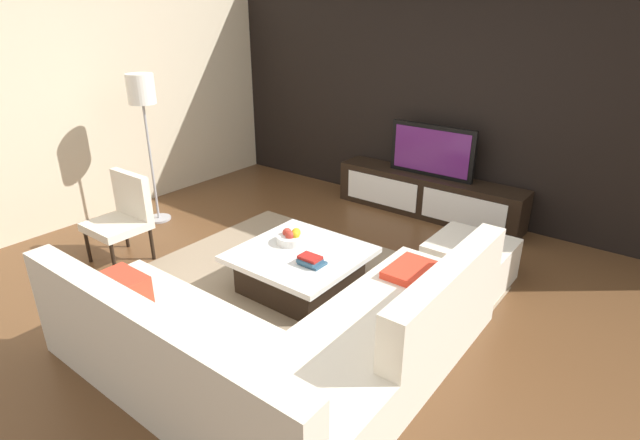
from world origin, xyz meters
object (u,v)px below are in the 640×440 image
object	(u,v)px
ottoman	(470,262)
television	(432,151)
sectional_couch	(282,343)
coffee_table	(300,270)
book_stack	(311,261)
accent_chair_near	(124,212)
media_console	(428,195)
floor_lamp	(142,100)
fruit_bowl	(292,237)

from	to	relation	value
ottoman	television	bearing A→B (deg)	130.08
sectional_couch	coffee_table	bearing A→B (deg)	123.42
sectional_couch	book_stack	distance (m)	0.94
sectional_couch	accent_chair_near	world-z (taller)	accent_chair_near
sectional_couch	book_stack	bearing A→B (deg)	116.34
sectional_couch	coffee_table	size ratio (longest dim) A/B	2.36
media_console	coffee_table	world-z (taller)	media_console
television	coffee_table	size ratio (longest dim) A/B	0.99
media_console	television	distance (m)	0.55
book_stack	ottoman	bearing A→B (deg)	52.17
media_console	book_stack	bearing A→B (deg)	-87.18
floor_lamp	ottoman	xyz separation A→B (m)	(3.51, 0.87, -1.22)
book_stack	media_console	bearing A→B (deg)	92.82
fruit_bowl	ottoman	bearing A→B (deg)	36.10
ottoman	fruit_bowl	distance (m)	1.65
floor_lamp	book_stack	bearing A→B (deg)	-6.90
television	ottoman	xyz separation A→B (m)	(1.04, -1.24, -0.60)
media_console	ottoman	distance (m)	1.61
coffee_table	book_stack	distance (m)	0.33
television	sectional_couch	bearing A→B (deg)	-80.70
ottoman	book_stack	size ratio (longest dim) A/B	3.36
media_console	sectional_couch	xyz separation A→B (m)	(0.53, -3.26, 0.03)
coffee_table	accent_chair_near	xyz separation A→B (m)	(-1.78, -0.58, 0.29)
sectional_couch	fruit_bowl	bearing A→B (deg)	127.48
coffee_table	fruit_bowl	size ratio (longest dim) A/B	3.76
media_console	fruit_bowl	bearing A→B (deg)	-97.25
fruit_bowl	floor_lamp	bearing A→B (deg)	177.65
ottoman	book_stack	bearing A→B (deg)	-127.83
media_console	floor_lamp	bearing A→B (deg)	-139.57
coffee_table	book_stack	world-z (taller)	book_stack
sectional_couch	accent_chair_near	size ratio (longest dim) A/B	2.85
floor_lamp	fruit_bowl	world-z (taller)	floor_lamp
sectional_couch	fruit_bowl	xyz separation A→B (m)	(-0.81, 1.06, 0.15)
ottoman	floor_lamp	bearing A→B (deg)	-166.06
book_stack	accent_chair_near	bearing A→B (deg)	-167.29
accent_chair_near	fruit_bowl	xyz separation A→B (m)	(1.60, 0.68, -0.06)
book_stack	fruit_bowl	bearing A→B (deg)	150.72
media_console	coffee_table	distance (m)	2.30
fruit_bowl	coffee_table	bearing A→B (deg)	-29.18
accent_chair_near	fruit_bowl	world-z (taller)	accent_chair_near
media_console	sectional_couch	world-z (taller)	sectional_couch
book_stack	floor_lamp	bearing A→B (deg)	173.10
sectional_couch	television	bearing A→B (deg)	99.30
fruit_bowl	book_stack	size ratio (longest dim) A/B	1.34
television	accent_chair_near	size ratio (longest dim) A/B	1.20
media_console	accent_chair_near	bearing A→B (deg)	-123.26
media_console	coffee_table	xyz separation A→B (m)	(-0.10, -2.30, -0.05)
television	coffee_table	world-z (taller)	television
coffee_table	book_stack	size ratio (longest dim) A/B	5.05
television	fruit_bowl	world-z (taller)	television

